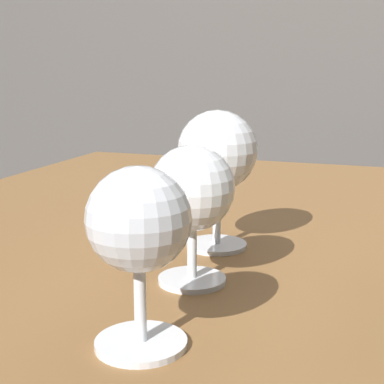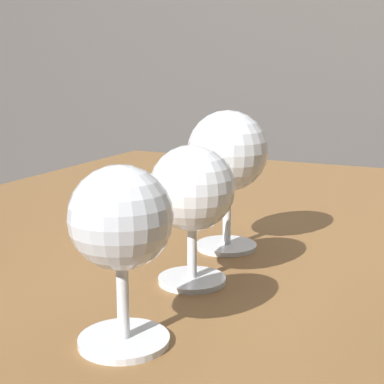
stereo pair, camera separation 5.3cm
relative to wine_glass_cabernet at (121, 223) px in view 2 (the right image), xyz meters
name	(u,v)px [view 2 (the right image)]	position (x,y,z in m)	size (l,w,h in m)	color
dining_table	(351,304)	(0.10, 0.37, -0.18)	(1.20, 0.96, 0.76)	brown
wine_glass_cabernet	(121,223)	(0.00, 0.00, 0.00)	(0.07, 0.07, 0.13)	white
wine_glass_chardonnay	(192,191)	(-0.01, 0.13, 0.00)	(0.08, 0.08, 0.13)	white
wine_glass_pinot	(228,154)	(-0.02, 0.24, 0.01)	(0.09, 0.09, 0.15)	white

